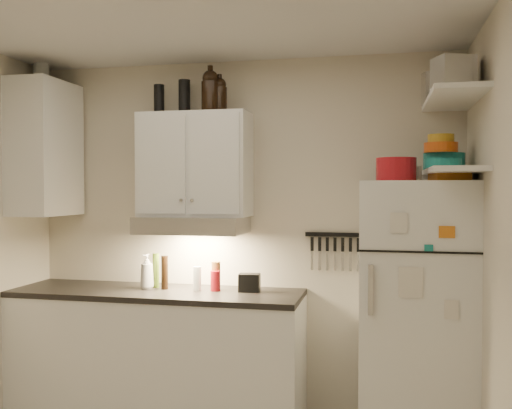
# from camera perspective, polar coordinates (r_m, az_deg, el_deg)

# --- Properties ---
(back_wall) EXTENTS (3.20, 0.02, 2.60)m
(back_wall) POSITION_cam_1_polar(r_m,az_deg,el_deg) (4.28, -1.51, -3.10)
(back_wall) COLOR beige
(back_wall) RESTS_ON ground
(base_cabinet) EXTENTS (2.10, 0.60, 0.88)m
(base_cabinet) POSITION_cam_1_polar(r_m,az_deg,el_deg) (4.32, -9.88, -14.71)
(base_cabinet) COLOR white
(base_cabinet) RESTS_ON floor
(countertop) EXTENTS (2.10, 0.62, 0.04)m
(countertop) POSITION_cam_1_polar(r_m,az_deg,el_deg) (4.21, -9.91, -8.69)
(countertop) COLOR black
(countertop) RESTS_ON base_cabinet
(upper_cabinet) EXTENTS (0.80, 0.33, 0.75)m
(upper_cabinet) POSITION_cam_1_polar(r_m,az_deg,el_deg) (4.19, -6.09, 3.97)
(upper_cabinet) COLOR white
(upper_cabinet) RESTS_ON back_wall
(side_cabinet) EXTENTS (0.33, 0.55, 1.00)m
(side_cabinet) POSITION_cam_1_polar(r_m,az_deg,el_deg) (4.57, -20.34, 5.26)
(side_cabinet) COLOR white
(side_cabinet) RESTS_ON left_wall
(range_hood) EXTENTS (0.76, 0.46, 0.12)m
(range_hood) POSITION_cam_1_polar(r_m,az_deg,el_deg) (4.13, -6.36, -2.03)
(range_hood) COLOR silver
(range_hood) RESTS_ON back_wall
(fridge) EXTENTS (0.70, 0.68, 1.70)m
(fridge) POSITION_cam_1_polar(r_m,az_deg,el_deg) (3.88, 15.68, -10.36)
(fridge) COLOR white
(fridge) RESTS_ON floor
(shelf_hi) EXTENTS (0.30, 0.95, 0.03)m
(shelf_hi) POSITION_cam_1_polar(r_m,az_deg,el_deg) (3.72, 19.08, 9.99)
(shelf_hi) COLOR white
(shelf_hi) RESTS_ON right_wall
(shelf_lo) EXTENTS (0.30, 0.95, 0.03)m
(shelf_lo) POSITION_cam_1_polar(r_m,az_deg,el_deg) (3.68, 19.02, 3.21)
(shelf_lo) COLOR white
(shelf_lo) RESTS_ON right_wall
(knife_strip) EXTENTS (0.42, 0.02, 0.03)m
(knife_strip) POSITION_cam_1_polar(r_m,az_deg,el_deg) (4.14, 7.85, -3.00)
(knife_strip) COLOR black
(knife_strip) RESTS_ON back_wall
(dutch_oven) EXTENTS (0.31, 0.31, 0.14)m
(dutch_oven) POSITION_cam_1_polar(r_m,az_deg,el_deg) (3.66, 13.83, 3.44)
(dutch_oven) COLOR #A4131C
(dutch_oven) RESTS_ON fridge
(book_stack) EXTENTS (0.24, 0.28, 0.09)m
(book_stack) POSITION_cam_1_polar(r_m,az_deg,el_deg) (3.72, 18.75, 2.93)
(book_stack) COLOR orange
(book_stack) RESTS_ON fridge
(spice_jar) EXTENTS (0.06, 0.06, 0.09)m
(spice_jar) POSITION_cam_1_polar(r_m,az_deg,el_deg) (3.72, 15.82, 3.01)
(spice_jar) COLOR silver
(spice_jar) RESTS_ON fridge
(stock_pot) EXTENTS (0.37, 0.37, 0.21)m
(stock_pot) POSITION_cam_1_polar(r_m,az_deg,el_deg) (4.08, 18.26, 10.94)
(stock_pot) COLOR silver
(stock_pot) RESTS_ON shelf_hi
(tin_a) EXTENTS (0.22, 0.21, 0.20)m
(tin_a) POSITION_cam_1_polar(r_m,az_deg,el_deg) (3.64, 19.64, 12.03)
(tin_a) COLOR #AAAAAD
(tin_a) RESTS_ON shelf_hi
(tin_b) EXTENTS (0.22, 0.22, 0.16)m
(tin_b) POSITION_cam_1_polar(r_m,az_deg,el_deg) (3.41, 18.89, 12.43)
(tin_b) COLOR #AAAAAD
(tin_b) RESTS_ON shelf_hi
(bowl_teal) EXTENTS (0.26, 0.26, 0.10)m
(bowl_teal) POSITION_cam_1_polar(r_m,az_deg,el_deg) (3.88, 18.29, 4.12)
(bowl_teal) COLOR #17807B
(bowl_teal) RESTS_ON shelf_lo
(bowl_orange) EXTENTS (0.21, 0.21, 0.06)m
(bowl_orange) POSITION_cam_1_polar(r_m,az_deg,el_deg) (3.81, 18.00, 5.43)
(bowl_orange) COLOR #E75715
(bowl_orange) RESTS_ON bowl_teal
(bowl_yellow) EXTENTS (0.16, 0.16, 0.05)m
(bowl_yellow) POSITION_cam_1_polar(r_m,az_deg,el_deg) (3.81, 18.00, 6.29)
(bowl_yellow) COLOR #BD9021
(bowl_yellow) RESTS_ON bowl_orange
(plates) EXTENTS (0.27, 0.27, 0.05)m
(plates) POSITION_cam_1_polar(r_m,az_deg,el_deg) (3.61, 18.19, 3.92)
(plates) COLOR #17807B
(plates) RESTS_ON shelf_lo
(growler_a) EXTENTS (0.16, 0.16, 0.30)m
(growler_a) POSITION_cam_1_polar(r_m,az_deg,el_deg) (4.13, -4.59, 11.33)
(growler_a) COLOR black
(growler_a) RESTS_ON upper_cabinet
(growler_b) EXTENTS (0.12, 0.12, 0.25)m
(growler_b) POSITION_cam_1_polar(r_m,az_deg,el_deg) (4.14, -3.66, 10.94)
(growler_b) COLOR black
(growler_b) RESTS_ON upper_cabinet
(thermos_a) EXTENTS (0.11, 0.11, 0.25)m
(thermos_a) POSITION_cam_1_polar(r_m,az_deg,el_deg) (4.30, -7.17, 10.61)
(thermos_a) COLOR black
(thermos_a) RESTS_ON upper_cabinet
(thermos_b) EXTENTS (0.10, 0.10, 0.22)m
(thermos_b) POSITION_cam_1_polar(r_m,az_deg,el_deg) (4.37, -9.67, 10.28)
(thermos_b) COLOR black
(thermos_b) RESTS_ON upper_cabinet
(side_jar) EXTENTS (0.13, 0.13, 0.15)m
(side_jar) POSITION_cam_1_polar(r_m,az_deg,el_deg) (4.73, -20.69, 12.16)
(side_jar) COLOR silver
(side_jar) RESTS_ON side_cabinet
(soap_bottle) EXTENTS (0.13, 0.13, 0.28)m
(soap_bottle) POSITION_cam_1_polar(r_m,az_deg,el_deg) (4.24, -10.85, -6.41)
(soap_bottle) COLOR white
(soap_bottle) RESTS_ON countertop
(pepper_mill) EXTENTS (0.08, 0.08, 0.21)m
(pepper_mill) POSITION_cam_1_polar(r_m,az_deg,el_deg) (4.14, -4.03, -7.14)
(pepper_mill) COLOR brown
(pepper_mill) RESTS_ON countertop
(oil_bottle) EXTENTS (0.05, 0.05, 0.25)m
(oil_bottle) POSITION_cam_1_polar(r_m,az_deg,el_deg) (4.30, -9.97, -6.50)
(oil_bottle) COLOR #435D17
(oil_bottle) RESTS_ON countertop
(vinegar_bottle) EXTENTS (0.06, 0.06, 0.24)m
(vinegar_bottle) POSITION_cam_1_polar(r_m,az_deg,el_deg) (4.22, -9.12, -6.72)
(vinegar_bottle) COLOR black
(vinegar_bottle) RESTS_ON countertop
(clear_bottle) EXTENTS (0.07, 0.07, 0.17)m
(clear_bottle) POSITION_cam_1_polar(r_m,az_deg,el_deg) (4.13, -5.89, -7.38)
(clear_bottle) COLOR silver
(clear_bottle) RESTS_ON countertop
(red_jar) EXTENTS (0.09, 0.09, 0.14)m
(red_jar) POSITION_cam_1_polar(r_m,az_deg,el_deg) (4.11, -4.08, -7.62)
(red_jar) COLOR #A4131C
(red_jar) RESTS_ON countertop
(caddy) EXTENTS (0.16, 0.12, 0.13)m
(caddy) POSITION_cam_1_polar(r_m,az_deg,el_deg) (4.08, -0.66, -7.82)
(caddy) COLOR black
(caddy) RESTS_ON countertop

